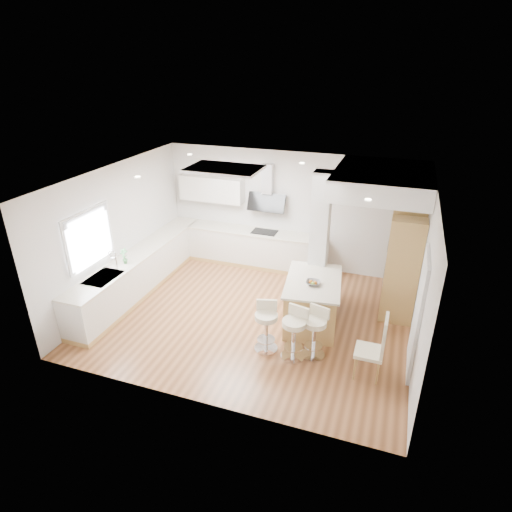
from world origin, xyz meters
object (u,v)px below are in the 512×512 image
at_px(bar_stool_a, 266,324).
at_px(bar_stool_c, 315,330).
at_px(peninsula, 312,302).
at_px(bar_stool_b, 294,331).
at_px(dining_chair, 376,346).

relative_size(bar_stool_a, bar_stool_c, 1.00).
bearing_deg(bar_stool_c, peninsula, 121.24).
bearing_deg(peninsula, bar_stool_c, -82.62).
bearing_deg(bar_stool_b, bar_stool_c, 39.09).
height_order(bar_stool_a, dining_chair, dining_chair).
relative_size(peninsula, bar_stool_b, 1.73).
bearing_deg(bar_stool_c, bar_stool_a, -156.91).
bearing_deg(dining_chair, peninsula, 137.25).
height_order(bar_stool_b, bar_stool_c, bar_stool_b).
xyz_separation_m(bar_stool_b, bar_stool_c, (0.32, 0.16, -0.01)).
bearing_deg(bar_stool_b, peninsula, 99.80).
distance_m(bar_stool_a, dining_chair, 1.87).
xyz_separation_m(bar_stool_a, dining_chair, (1.86, -0.12, 0.09)).
distance_m(peninsula, dining_chair, 1.76).
xyz_separation_m(bar_stool_c, dining_chair, (1.02, -0.22, 0.09)).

